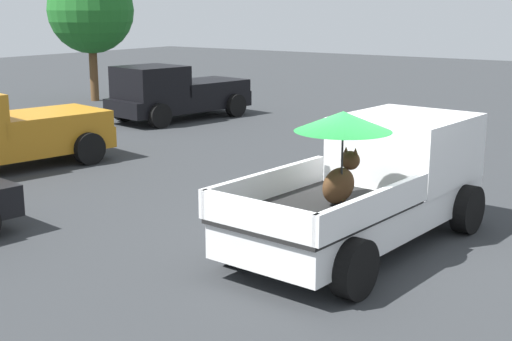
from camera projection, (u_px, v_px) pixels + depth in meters
The scene contains 4 objects.
ground_plane at pixel (359, 247), 11.04m from camera, with size 80.00×80.00×0.00m, color #2D3033.
pickup_truck_main at pixel (376, 181), 11.15m from camera, with size 5.17×2.54×2.23m.
pickup_truck_red at pixel (175, 93), 23.18m from camera, with size 5.03×2.78×1.80m.
tree_by_lot at pixel (91, 11), 27.24m from camera, with size 3.29×3.29×5.12m.
Camera 1 is at (-9.48, -4.76, 3.66)m, focal length 49.97 mm.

